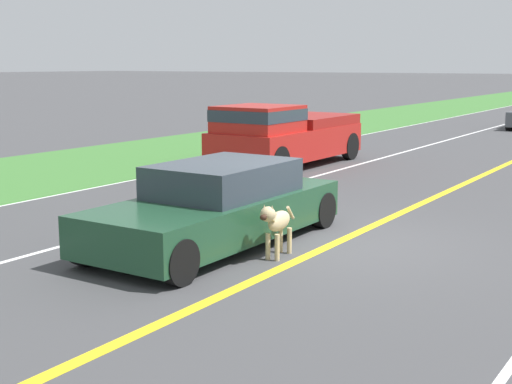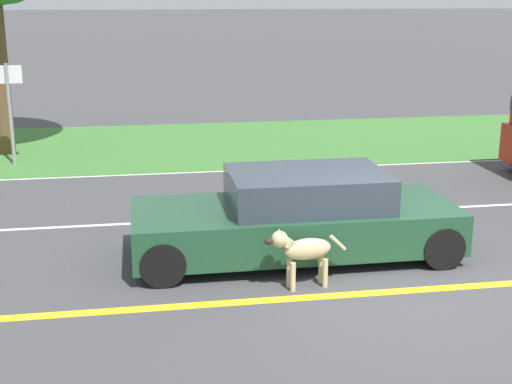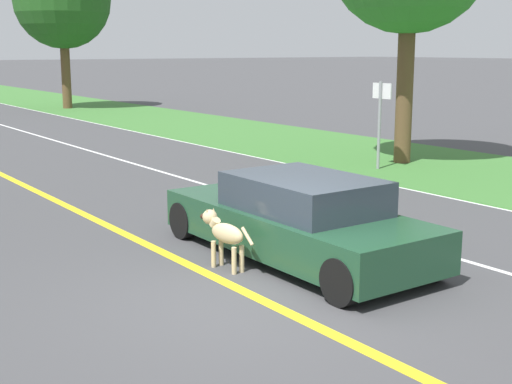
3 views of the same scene
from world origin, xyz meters
TOP-DOWN VIEW (x-y plane):
  - ground_plane at (0.00, 0.00)m, footprint 400.00×400.00m
  - centre_divider_line at (0.00, 0.00)m, footprint 0.18×160.00m
  - lane_dash_same_dir at (3.50, 0.00)m, footprint 0.10×160.00m
  - ego_car at (1.54, 1.12)m, footprint 1.89×4.73m
  - dog at (0.34, 1.33)m, footprint 0.32×1.14m
  - roadside_tree_right_far at (8.78, 29.72)m, footprint 4.98×4.98m
  - street_sign at (8.32, 6.19)m, footprint 0.11×0.64m

SIDE VIEW (x-z plane):
  - ground_plane at x=0.00m, z-range 0.00..0.00m
  - centre_divider_line at x=0.00m, z-range 0.00..0.01m
  - lane_dash_same_dir at x=3.50m, z-range 0.00..0.01m
  - dog at x=0.34m, z-range 0.11..0.96m
  - ego_car at x=1.54m, z-range -0.04..1.24m
  - street_sign at x=8.32m, z-range 0.31..2.62m
  - roadside_tree_right_far at x=8.78m, z-range 1.53..9.62m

